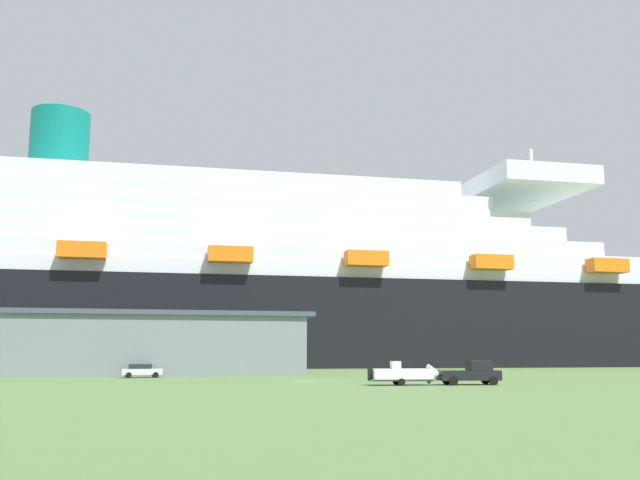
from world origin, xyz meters
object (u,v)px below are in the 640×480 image
at_px(parked_car_silver_sedan, 141,370).
at_px(parked_car_black_coupe, 88,370).
at_px(small_boat_on_trailer, 409,374).
at_px(cruise_ship, 225,289).
at_px(pickup_truck, 471,373).

relative_size(parked_car_silver_sedan, parked_car_black_coupe, 0.98).
bearing_deg(small_boat_on_trailer, cruise_ship, 99.22).
relative_size(small_boat_on_trailer, parked_car_black_coupe, 1.54).
bearing_deg(parked_car_silver_sedan, parked_car_black_coupe, 149.43).
bearing_deg(small_boat_on_trailer, parked_car_black_coupe, 138.65).
distance_m(pickup_truck, small_boat_on_trailer, 5.87).
distance_m(parked_car_silver_sedan, parked_car_black_coupe, 7.63).
relative_size(cruise_ship, parked_car_silver_sedan, 53.26).
xyz_separation_m(cruise_ship, pickup_truck, (18.79, -79.98, -14.59)).
xyz_separation_m(parked_car_silver_sedan, parked_car_black_coupe, (-6.57, 3.88, -0.00)).
bearing_deg(cruise_ship, parked_car_silver_sedan, -102.36).
bearing_deg(parked_car_black_coupe, pickup_truck, -36.90).
bearing_deg(pickup_truck, parked_car_black_coupe, 143.10).
bearing_deg(parked_car_silver_sedan, cruise_ship, 77.64).
bearing_deg(pickup_truck, cruise_ship, 103.22).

